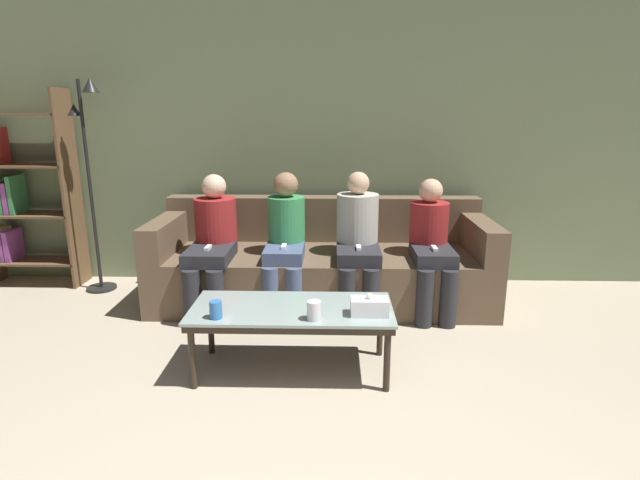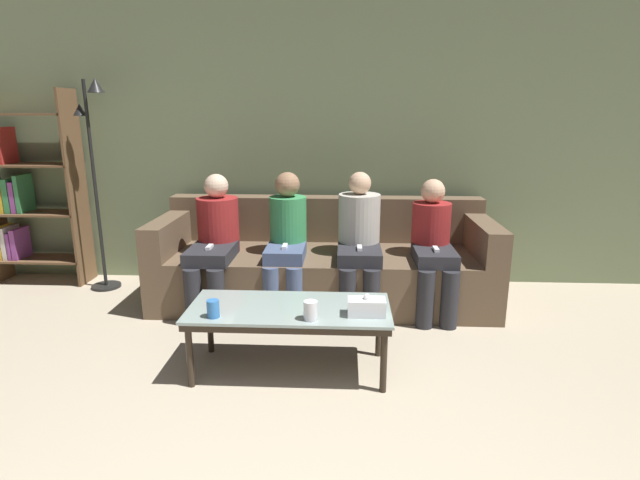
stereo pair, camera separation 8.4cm
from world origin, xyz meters
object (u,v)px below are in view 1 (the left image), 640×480
object	(u,v)px
seated_person_left_end	(213,239)
seated_person_mid_left	(285,238)
coffee_table	(292,313)
seated_person_mid_right	(358,237)
cup_near_left	(314,311)
bookshelf	(15,193)
standing_lamp	(90,164)
tissue_box	(369,306)
couch	(322,265)
cup_near_right	(216,310)
seated_person_right_end	(431,243)

from	to	relation	value
seated_person_left_end	seated_person_mid_left	size ratio (longest dim) A/B	0.98
coffee_table	seated_person_mid_right	distance (m)	1.16
cup_near_left	seated_person_left_end	distance (m)	1.49
cup_near_left	bookshelf	world-z (taller)	bookshelf
seated_person_left_end	standing_lamp	bearing A→B (deg)	159.74
cup_near_left	standing_lamp	size ratio (longest dim) A/B	0.06
standing_lamp	seated_person_left_end	distance (m)	1.34
cup_near_left	tissue_box	bearing A→B (deg)	14.58
couch	cup_near_left	bearing A→B (deg)	-90.50
coffee_table	cup_near_right	world-z (taller)	cup_near_right
coffee_table	seated_person_mid_right	xyz separation A→B (m)	(0.45, 1.04, 0.22)
coffee_table	cup_near_right	size ratio (longest dim) A/B	11.81
couch	seated_person_right_end	world-z (taller)	seated_person_right_end
couch	standing_lamp	size ratio (longest dim) A/B	1.50
coffee_table	seated_person_mid_left	bearing A→B (deg)	97.43
coffee_table	tissue_box	world-z (taller)	tissue_box
couch	seated_person_mid_right	distance (m)	0.47
couch	cup_near_left	size ratio (longest dim) A/B	24.91
tissue_box	seated_person_mid_right	bearing A→B (deg)	90.89
cup_near_right	bookshelf	world-z (taller)	bookshelf
seated_person_mid_left	standing_lamp	bearing A→B (deg)	166.74
coffee_table	cup_near_left	bearing A→B (deg)	-52.54
standing_lamp	couch	bearing A→B (deg)	-5.30
seated_person_mid_left	seated_person_left_end	bearing A→B (deg)	-178.52
seated_person_mid_left	seated_person_right_end	size ratio (longest dim) A/B	1.05
tissue_box	seated_person_right_end	xyz separation A→B (m)	(0.57, 1.13, 0.09)
cup_near_left	seated_person_mid_left	world-z (taller)	seated_person_mid_left
seated_person_mid_left	seated_person_mid_right	bearing A→B (deg)	0.57
cup_near_right	tissue_box	bearing A→B (deg)	5.02
seated_person_mid_right	cup_near_right	bearing A→B (deg)	-125.42
cup_near_right	seated_person_left_end	bearing A→B (deg)	103.80
standing_lamp	seated_person_mid_left	size ratio (longest dim) A/B	1.67
cup_near_right	seated_person_left_end	xyz separation A→B (m)	(-0.30, 1.20, 0.11)
couch	seated_person_mid_left	size ratio (longest dim) A/B	2.51
coffee_table	cup_near_right	distance (m)	0.47
tissue_box	seated_person_left_end	distance (m)	1.64
cup_near_right	seated_person_mid_right	xyz separation A→B (m)	(0.87, 1.23, 0.13)
cup_near_left	seated_person_mid_right	distance (m)	1.27
seated_person_mid_left	tissue_box	bearing A→B (deg)	-62.22
cup_near_left	standing_lamp	xyz separation A→B (m)	(-2.01, 1.63, 0.66)
seated_person_mid_right	tissue_box	bearing A→B (deg)	-89.11
seated_person_mid_left	seated_person_right_end	world-z (taller)	seated_person_mid_left
standing_lamp	seated_person_left_end	world-z (taller)	standing_lamp
cup_near_right	seated_person_right_end	size ratio (longest dim) A/B	0.10
bookshelf	seated_person_mid_right	world-z (taller)	bookshelf
standing_lamp	seated_person_mid_right	size ratio (longest dim) A/B	1.66
cup_near_right	seated_person_mid_left	bearing A→B (deg)	76.73
seated_person_mid_right	seated_person_mid_left	bearing A→B (deg)	-179.43
seated_person_mid_left	cup_near_right	bearing A→B (deg)	-103.27
tissue_box	seated_person_left_end	world-z (taller)	seated_person_left_end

